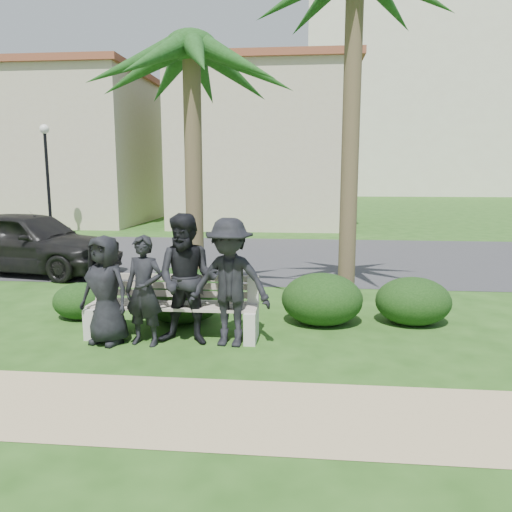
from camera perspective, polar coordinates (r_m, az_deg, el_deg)
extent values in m
plane|color=#224915|center=(7.17, -2.40, -10.78)|extent=(160.00, 160.00, 0.00)
cube|color=tan|center=(5.54, -5.11, -17.21)|extent=(30.00, 1.60, 0.01)
cube|color=#2D2D30|center=(14.90, 1.88, -0.07)|extent=(160.00, 8.00, 0.01)
cube|color=#BFB28F|center=(27.87, -22.51, 10.93)|extent=(10.00, 8.00, 7.00)
cube|color=brown|center=(28.24, -23.01, 18.34)|extent=(10.40, 8.40, 0.30)
cube|color=#BFB28F|center=(24.75, 1.12, 11.90)|extent=(8.00, 8.00, 7.00)
cube|color=brown|center=(25.17, 1.15, 20.24)|extent=(8.40, 8.40, 0.30)
cube|color=beige|center=(63.47, 18.16, 15.91)|extent=(26.00, 18.00, 20.00)
cylinder|color=black|center=(21.15, -22.66, 7.51)|extent=(0.12, 0.12, 4.00)
sphere|color=white|center=(21.21, -23.03, 13.20)|extent=(0.36, 0.36, 0.36)
cube|color=#A99B8E|center=(7.68, -9.55, -5.73)|extent=(2.58, 0.60, 0.04)
cube|color=#A99B8E|center=(7.86, -9.11, -3.35)|extent=(2.58, 0.05, 0.30)
cube|color=beige|center=(8.14, -17.77, -6.99)|extent=(0.17, 0.59, 0.47)
cube|color=beige|center=(7.53, -0.53, -7.86)|extent=(0.17, 0.59, 0.47)
imported|color=black|center=(7.58, -16.84, -3.74)|extent=(0.90, 0.72, 1.60)
imported|color=black|center=(7.38, -12.66, -3.90)|extent=(0.65, 0.49, 1.61)
imported|color=black|center=(7.28, -7.84, -2.70)|extent=(0.99, 0.80, 1.92)
imported|color=black|center=(7.16, -3.05, -3.06)|extent=(1.27, 0.83, 1.86)
ellipsoid|color=black|center=(9.13, -19.35, -4.76)|extent=(0.97, 0.80, 0.63)
ellipsoid|color=black|center=(8.52, -8.51, -4.26)|extent=(1.45, 1.20, 0.95)
ellipsoid|color=black|center=(8.36, 7.56, -4.75)|extent=(1.34, 1.11, 0.88)
ellipsoid|color=black|center=(8.62, 7.51, -4.76)|extent=(1.14, 0.94, 0.74)
ellipsoid|color=black|center=(8.70, 17.52, -4.79)|extent=(1.24, 1.02, 0.81)
cylinder|color=brown|center=(9.28, -7.12, 8.55)|extent=(0.32, 0.32, 4.68)
cylinder|color=brown|center=(9.49, 10.74, 12.52)|extent=(0.32, 0.32, 6.02)
imported|color=black|center=(13.61, -24.57, 1.48)|extent=(4.84, 2.61, 1.57)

